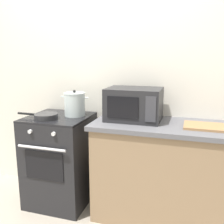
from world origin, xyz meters
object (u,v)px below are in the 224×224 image
stove (60,159)px  microwave (134,104)px  stock_pot (75,104)px  frying_pan (45,116)px  cutting_board (206,126)px

stove → microwave: bearing=6.0°
stove → stock_pot: bearing=28.2°
frying_pan → cutting_board: (1.45, 0.13, -0.02)m
cutting_board → microwave: bearing=173.0°
microwave → stock_pot: bearing=-179.9°
stock_pot → frying_pan: 0.31m
frying_pan → microwave: microwave is taller
microwave → stove: bearing=-174.0°
stove → cutting_board: (1.39, 0.00, 0.47)m
stove → microwave: 0.97m
frying_pan → cutting_board: frying_pan is taller
stove → stock_pot: stock_pot is taller
stock_pot → microwave: size_ratio=0.59×
frying_pan → cutting_board: size_ratio=1.18×
stock_pot → frying_pan: stock_pot is taller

